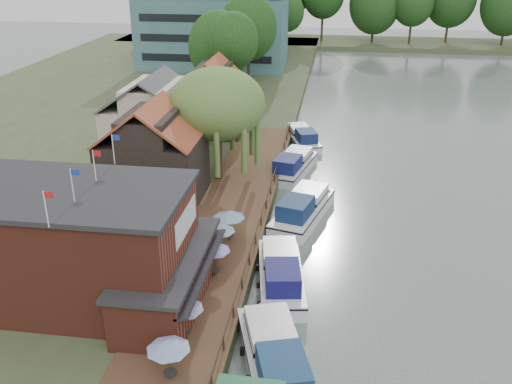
{
  "coord_description": "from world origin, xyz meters",
  "views": [
    {
      "loc": [
        0.02,
        -29.26,
        21.43
      ],
      "look_at": [
        -6.0,
        12.0,
        3.0
      ],
      "focal_mm": 40.0,
      "sensor_mm": 36.0,
      "label": 1
    }
  ],
  "objects_px": {
    "cottage_b": "(155,117)",
    "cottage_a": "(153,152)",
    "cruiser_4": "(302,135)",
    "umbrella_2": "(188,287)",
    "umbrella_5": "(229,225)",
    "cottage_c": "(213,96)",
    "cruiser_1": "(281,269)",
    "cruiser_3": "(293,163)",
    "umbrella_4": "(220,239)",
    "cruiser_0": "(276,354)",
    "umbrella_3": "(214,259)",
    "willow": "(218,125)",
    "cruiser_2": "(303,205)",
    "umbrella_1": "(184,319)",
    "umbrella_0": "(169,359)",
    "hotel_block": "(213,31)",
    "pub": "(93,246)"
  },
  "relations": [
    {
      "from": "cottage_b",
      "to": "cottage_a",
      "type": "bearing_deg",
      "value": -73.3
    },
    {
      "from": "cruiser_4",
      "to": "umbrella_2",
      "type": "bearing_deg",
      "value": -116.71
    },
    {
      "from": "umbrella_5",
      "to": "cottage_b",
      "type": "bearing_deg",
      "value": 122.65
    },
    {
      "from": "cruiser_4",
      "to": "cottage_c",
      "type": "bearing_deg",
      "value": 160.03
    },
    {
      "from": "cottage_c",
      "to": "cruiser_1",
      "type": "xyz_separation_m",
      "value": [
        10.93,
        -29.45,
        -4.04
      ]
    },
    {
      "from": "umbrella_2",
      "to": "cruiser_3",
      "type": "bearing_deg",
      "value": 80.27
    },
    {
      "from": "umbrella_4",
      "to": "cruiser_0",
      "type": "relative_size",
      "value": 0.23
    },
    {
      "from": "umbrella_3",
      "to": "cruiser_4",
      "type": "xyz_separation_m",
      "value": [
        3.67,
        30.44,
        -1.2
      ]
    },
    {
      "from": "cottage_c",
      "to": "willow",
      "type": "distance_m",
      "value": 14.46
    },
    {
      "from": "cottage_c",
      "to": "cruiser_0",
      "type": "height_order",
      "value": "cottage_c"
    },
    {
      "from": "cruiser_2",
      "to": "willow",
      "type": "bearing_deg",
      "value": 161.98
    },
    {
      "from": "umbrella_1",
      "to": "cottage_b",
      "type": "bearing_deg",
      "value": 110.16
    },
    {
      "from": "cottage_c",
      "to": "umbrella_0",
      "type": "relative_size",
      "value": 3.58
    },
    {
      "from": "cottage_b",
      "to": "umbrella_3",
      "type": "height_order",
      "value": "cottage_b"
    },
    {
      "from": "cottage_a",
      "to": "umbrella_1",
      "type": "bearing_deg",
      "value": -68.0
    },
    {
      "from": "cottage_a",
      "to": "umbrella_4",
      "type": "distance_m",
      "value": 11.92
    },
    {
      "from": "cottage_b",
      "to": "cruiser_4",
      "type": "distance_m",
      "value": 17.32
    },
    {
      "from": "cruiser_2",
      "to": "umbrella_3",
      "type": "bearing_deg",
      "value": -99.52
    },
    {
      "from": "cruiser_4",
      "to": "umbrella_3",
      "type": "bearing_deg",
      "value": -115.98
    },
    {
      "from": "umbrella_3",
      "to": "umbrella_0",
      "type": "bearing_deg",
      "value": -90.93
    },
    {
      "from": "cottage_b",
      "to": "umbrella_2",
      "type": "height_order",
      "value": "cottage_b"
    },
    {
      "from": "umbrella_0",
      "to": "cruiser_0",
      "type": "height_order",
      "value": "umbrella_0"
    },
    {
      "from": "umbrella_4",
      "to": "cruiser_4",
      "type": "distance_m",
      "value": 27.96
    },
    {
      "from": "hotel_block",
      "to": "umbrella_0",
      "type": "height_order",
      "value": "hotel_block"
    },
    {
      "from": "umbrella_3",
      "to": "umbrella_5",
      "type": "bearing_deg",
      "value": 89.32
    },
    {
      "from": "cruiser_2",
      "to": "cottage_a",
      "type": "bearing_deg",
      "value": -166.51
    },
    {
      "from": "pub",
      "to": "hotel_block",
      "type": "height_order",
      "value": "hotel_block"
    },
    {
      "from": "umbrella_2",
      "to": "cottage_b",
      "type": "bearing_deg",
      "value": 111.26
    },
    {
      "from": "pub",
      "to": "cruiser_2",
      "type": "height_order",
      "value": "pub"
    },
    {
      "from": "umbrella_4",
      "to": "cruiser_3",
      "type": "height_order",
      "value": "umbrella_4"
    },
    {
      "from": "umbrella_0",
      "to": "cruiser_4",
      "type": "xyz_separation_m",
      "value": [
        3.83,
        40.35,
        -1.2
      ]
    },
    {
      "from": "cottage_a",
      "to": "cruiser_0",
      "type": "distance_m",
      "value": 23.26
    },
    {
      "from": "hotel_block",
      "to": "cottage_c",
      "type": "height_order",
      "value": "hotel_block"
    },
    {
      "from": "cruiser_3",
      "to": "cruiser_4",
      "type": "xyz_separation_m",
      "value": [
        0.27,
        9.08,
        -0.1
      ]
    },
    {
      "from": "umbrella_0",
      "to": "umbrella_4",
      "type": "relative_size",
      "value": 1.0
    },
    {
      "from": "cottage_a",
      "to": "hotel_block",
      "type": "bearing_deg",
      "value": 97.13
    },
    {
      "from": "hotel_block",
      "to": "cruiser_0",
      "type": "height_order",
      "value": "hotel_block"
    },
    {
      "from": "umbrella_4",
      "to": "cruiser_0",
      "type": "bearing_deg",
      "value": -63.62
    },
    {
      "from": "cottage_b",
      "to": "cruiser_1",
      "type": "height_order",
      "value": "cottage_b"
    },
    {
      "from": "cruiser_0",
      "to": "cruiser_1",
      "type": "relative_size",
      "value": 1.06
    },
    {
      "from": "pub",
      "to": "umbrella_3",
      "type": "bearing_deg",
      "value": 27.23
    },
    {
      "from": "cottage_c",
      "to": "umbrella_2",
      "type": "bearing_deg",
      "value": -80.41
    },
    {
      "from": "cottage_a",
      "to": "umbrella_3",
      "type": "bearing_deg",
      "value": -56.68
    },
    {
      "from": "umbrella_0",
      "to": "umbrella_1",
      "type": "xyz_separation_m",
      "value": [
        -0.13,
        3.37,
        0.0
      ]
    },
    {
      "from": "cottage_b",
      "to": "cruiser_3",
      "type": "bearing_deg",
      "value": -0.94
    },
    {
      "from": "umbrella_0",
      "to": "cruiser_3",
      "type": "height_order",
      "value": "umbrella_0"
    },
    {
      "from": "pub",
      "to": "cottage_c",
      "type": "distance_m",
      "value": 34.01
    },
    {
      "from": "hotel_block",
      "to": "cruiser_1",
      "type": "relative_size",
      "value": 2.54
    },
    {
      "from": "umbrella_2",
      "to": "umbrella_3",
      "type": "bearing_deg",
      "value": 76.2
    },
    {
      "from": "umbrella_0",
      "to": "umbrella_1",
      "type": "bearing_deg",
      "value": 92.28
    }
  ]
}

